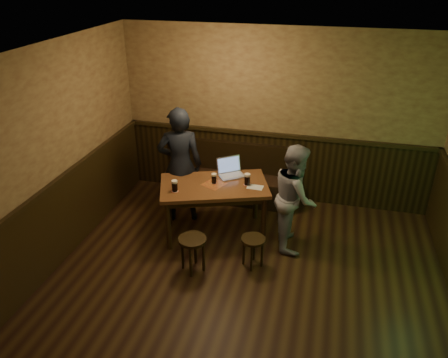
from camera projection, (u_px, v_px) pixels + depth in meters
room at (238, 220)px, 4.58m from camera, size 5.04×6.04×2.84m
bench at (231, 181)px, 7.31m from camera, size 2.20×0.50×0.95m
pub_table at (214, 191)px, 6.21m from camera, size 1.70×1.32×0.81m
stool_left at (193, 245)px, 5.56m from camera, size 0.39×0.39×0.49m
stool_right at (253, 244)px, 5.67m from camera, size 0.33×0.33×0.43m
pint_left at (175, 186)px, 5.94m from camera, size 0.11×0.11×0.17m
pint_mid at (214, 178)px, 6.16m from camera, size 0.10×0.10×0.15m
pint_right at (247, 179)px, 6.11m from camera, size 0.11×0.11×0.17m
laptop at (230, 171)px, 6.40m from camera, size 0.46×0.44×0.26m
menu at (255, 187)px, 6.08m from camera, size 0.23×0.16×0.00m
person_suit at (180, 165)px, 6.49m from camera, size 0.76×0.61×1.80m
person_grey at (295, 197)px, 5.93m from camera, size 0.70×0.83×1.51m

